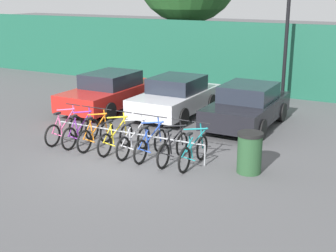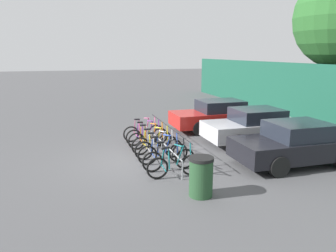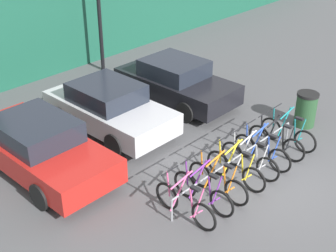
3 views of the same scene
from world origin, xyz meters
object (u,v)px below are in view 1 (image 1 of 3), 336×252
car_black (247,106)px  bicycle_purple (81,132)px  lamp_post (288,14)px  trash_bin (250,153)px  bicycle_yellow (116,138)px  bicycle_teal (194,152)px  bicycle_blue (151,144)px  car_red (110,91)px  bike_rack (127,134)px  bicycle_orange (96,135)px  bicycle_black (173,148)px  car_silver (176,97)px  bicycle_silver (134,141)px  bicycle_pink (65,129)px

car_black → bicycle_purple: bearing=-131.3°
lamp_post → trash_bin: lamp_post is taller
bicycle_yellow → bicycle_teal: bearing=1.6°
bicycle_purple → bicycle_blue: 2.34m
bicycle_teal → trash_bin: bearing=6.7°
car_red → car_black: 5.27m
bike_rack → bicycle_purple: bicycle_purple is taller
bicycle_orange → bicycle_black: same height
car_silver → car_black: (2.69, -0.12, -0.00)m
bike_rack → lamp_post: bearing=73.9°
car_silver → bicycle_purple: bearing=-102.3°
car_silver → car_red: bearing=-171.3°
bicycle_orange → car_black: car_black is taller
bicycle_black → lamp_post: 8.58m
bicycle_purple → bicycle_orange: 0.53m
bicycle_silver → bicycle_blue: (0.53, 0.00, 0.00)m
bicycle_pink → bicycle_purple: size_ratio=1.00×
bicycle_silver → bicycle_orange: bearing=-176.9°
car_black → bicycle_black: bearing=-98.3°
bicycle_silver → trash_bin: bicycle_silver is taller
bike_rack → car_red: 4.86m
bicycle_blue → car_black: (1.27, 4.11, 0.31)m
bicycle_black → bicycle_blue: bearing=-178.7°
bicycle_blue → lamp_post: lamp_post is taller
bicycle_pink → trash_bin: 5.62m
bicycle_black → trash_bin: (1.99, 0.25, 0.14)m
bicycle_yellow → bicycle_pink: bearing=-178.4°
car_black → bicycle_teal: bearing=-90.1°
bicycle_black → car_red: size_ratio=0.39×
bicycle_yellow → bicycle_blue: size_ratio=1.00×
bicycle_orange → bicycle_teal: size_ratio=1.00×
bicycle_teal → car_black: car_black is taller
bicycle_orange → bicycle_silver: (1.27, 0.00, 0.00)m
bicycle_pink → bicycle_teal: same height
bicycle_orange → bike_rack: bearing=6.4°
bike_rack → car_black: bearing=62.0°
bike_rack → bicycle_orange: bearing=-171.3°
trash_bin → bicycle_pink: bearing=-177.5°
bicycle_pink → bicycle_orange: bearing=0.9°
car_silver → bicycle_black: bearing=-63.7°
bicycle_black → bicycle_teal: (0.59, 0.00, 0.00)m
bicycle_silver → lamp_post: (1.95, 7.97, 3.08)m
bicycle_orange → bicycle_silver: 1.27m
bicycle_purple → car_red: car_red is taller
bicycle_purple → car_black: 5.48m
trash_bin → bicycle_blue: bearing=-174.7°
bicycle_teal → trash_bin: (1.40, 0.25, 0.14)m
bike_rack → trash_bin: 3.51m
bike_rack → car_black: 4.49m
bicycle_silver → car_black: car_black is taller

